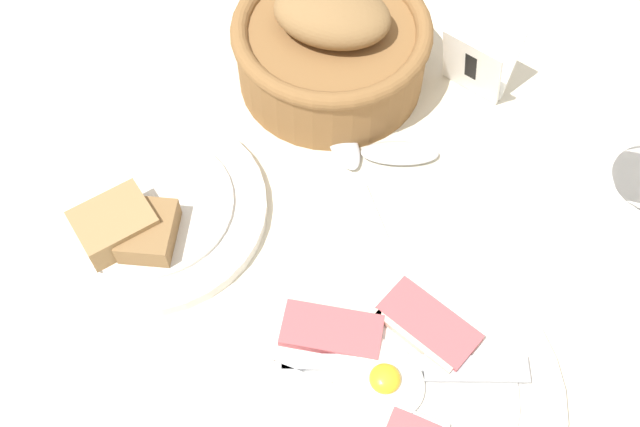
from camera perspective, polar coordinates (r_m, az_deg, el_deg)
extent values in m
plane|color=beige|center=(0.60, -2.89, -8.64)|extent=(3.00, 3.00, 0.00)
cylinder|color=silver|center=(0.57, 5.60, -13.52)|extent=(0.25, 0.25, 0.01)
cylinder|color=silver|center=(0.57, 5.67, -13.27)|extent=(0.18, 0.18, 0.00)
cube|color=#BC5156|center=(0.57, 0.90, -8.90)|extent=(0.08, 0.06, 0.01)
cube|color=beige|center=(0.58, 1.19, -7.43)|extent=(0.07, 0.04, 0.01)
cube|color=#BC5156|center=(0.58, 8.30, -8.28)|extent=(0.08, 0.05, 0.01)
cube|color=beige|center=(0.57, 7.33, -9.40)|extent=(0.07, 0.02, 0.01)
ellipsoid|color=white|center=(0.56, 4.26, -12.61)|extent=(0.07, 0.06, 0.01)
ellipsoid|color=yellow|center=(0.55, 4.79, -12.70)|extent=(0.02, 0.02, 0.01)
cube|color=silver|center=(0.56, 0.89, -13.46)|extent=(0.11, 0.03, 0.00)
cube|color=silver|center=(0.56, 2.37, -11.66)|extent=(0.10, 0.07, 0.00)
cube|color=#9EA0A5|center=(0.57, 11.81, -11.52)|extent=(0.08, 0.06, 0.00)
cylinder|color=silver|center=(0.65, -12.69, 0.33)|extent=(0.20, 0.20, 0.01)
cylinder|color=silver|center=(0.65, -12.82, 0.70)|extent=(0.14, 0.14, 0.00)
cube|color=olive|center=(0.62, -13.14, -1.52)|extent=(0.06, 0.07, 0.02)
cube|color=#9E7A4C|center=(0.63, -15.34, -0.83)|extent=(0.07, 0.07, 0.03)
cylinder|color=brown|center=(0.71, 0.86, 12.01)|extent=(0.18, 0.18, 0.06)
torus|color=brown|center=(0.69, 0.90, 13.85)|extent=(0.18, 0.18, 0.02)
ellipsoid|color=olive|center=(0.68, 0.92, 14.94)|extent=(0.12, 0.10, 0.04)
cube|color=white|center=(0.71, 11.46, 10.80)|extent=(0.06, 0.03, 0.07)
cube|color=white|center=(0.72, 12.48, 11.87)|extent=(0.06, 0.03, 0.07)
cube|color=black|center=(0.70, 11.43, 10.92)|extent=(0.01, 0.01, 0.04)
cube|color=silver|center=(0.63, 4.64, -1.77)|extent=(0.09, 0.08, 0.01)
ellipsoid|color=silver|center=(0.68, 1.66, 5.65)|extent=(0.07, 0.06, 0.01)
cube|color=silver|center=(0.70, 14.65, 4.15)|extent=(0.10, 0.07, 0.01)
ellipsoid|color=silver|center=(0.68, 6.09, 4.60)|extent=(0.07, 0.06, 0.01)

